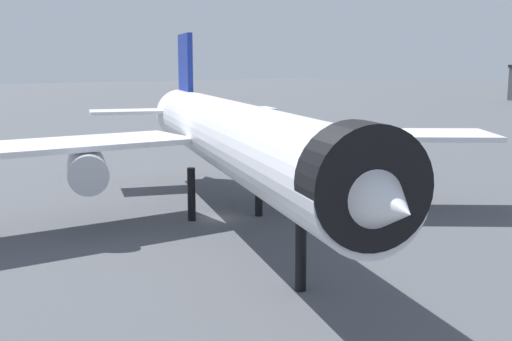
{
  "coord_description": "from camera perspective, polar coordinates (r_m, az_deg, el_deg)",
  "views": [
    {
      "loc": [
        50.01,
        -36.71,
        15.27
      ],
      "look_at": [
        10.38,
        -3.41,
        6.57
      ],
      "focal_mm": 44.66,
      "sensor_mm": 36.0,
      "label": 1
    }
  ],
  "objects": [
    {
      "name": "baggage_tug_wing",
      "position": [
        92.74,
        13.68,
        0.4
      ],
      "size": [
        3.52,
        3.26,
        1.85
      ],
      "rotation": [
        0.0,
        0.0,
        3.78
      ],
      "color": "black",
      "rests_on": "ground"
    },
    {
      "name": "airliner_near_gate",
      "position": [
        60.09,
        -2.21,
        2.96
      ],
      "size": [
        62.98,
        56.29,
        19.05
      ],
      "rotation": [
        0.0,
        0.0,
        -0.41
      ],
      "color": "white",
      "rests_on": "ground"
    },
    {
      "name": "ground",
      "position": [
        63.89,
        -3.66,
        -4.31
      ],
      "size": [
        900.0,
        900.0,
        0.0
      ],
      "primitive_type": "plane",
      "color": "#4C4F54"
    },
    {
      "name": "baggage_cart_trailing",
      "position": [
        95.82,
        -15.71,
        0.6
      ],
      "size": [
        2.74,
        2.87,
        1.82
      ],
      "rotation": [
        0.0,
        0.0,
        1.0
      ],
      "color": "black",
      "rests_on": "ground"
    }
  ]
}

